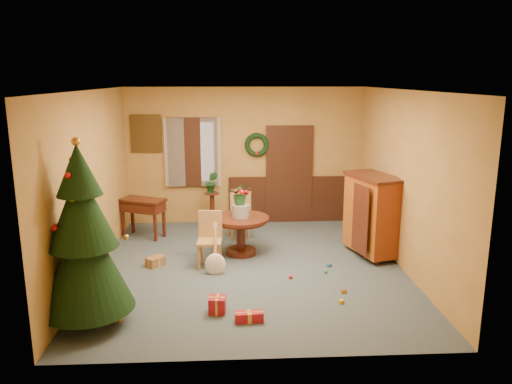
{
  "coord_description": "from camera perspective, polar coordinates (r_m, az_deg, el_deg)",
  "views": [
    {
      "loc": [
        -0.33,
        -7.78,
        3.09
      ],
      "look_at": [
        0.11,
        0.4,
        1.2
      ],
      "focal_mm": 35.0,
      "sensor_mm": 36.0,
      "label": 1
    }
  ],
  "objects": [
    {
      "name": "toy_e",
      "position": [
        7.57,
        9.97,
        -11.14
      ],
      "size": [
        0.09,
        0.07,
        0.05
      ],
      "primitive_type": "cube",
      "rotation": [
        0.0,
        0.0,
        0.33
      ],
      "color": "gold",
      "rests_on": "floor"
    },
    {
      "name": "room_envelope",
      "position": [
        10.69,
        -0.16,
        2.33
      ],
      "size": [
        5.5,
        5.5,
        5.5
      ],
      "color": "#33434B",
      "rests_on": "ground"
    },
    {
      "name": "toy_d",
      "position": [
        7.97,
        3.98,
        -9.66
      ],
      "size": [
        0.06,
        0.06,
        0.06
      ],
      "primitive_type": "sphere",
      "color": "red",
      "rests_on": "floor"
    },
    {
      "name": "toy_c",
      "position": [
        7.25,
        9.71,
        -12.26
      ],
      "size": [
        0.09,
        0.09,
        0.05
      ],
      "primitive_type": "cube",
      "rotation": [
        0.0,
        0.0,
        0.77
      ],
      "color": "gold",
      "rests_on": "floor"
    },
    {
      "name": "plant_stand",
      "position": [
        10.33,
        -5.03,
        -1.67
      ],
      "size": [
        0.3,
        0.3,
        0.79
      ],
      "color": "black",
      "rests_on": "floor"
    },
    {
      "name": "chair_near",
      "position": [
        8.39,
        -5.3,
        -5.12
      ],
      "size": [
        0.42,
        0.42,
        0.92
      ],
      "color": "#8D5E38",
      "rests_on": "floor"
    },
    {
      "name": "toy_a",
      "position": [
        8.51,
        8.36,
        -8.29
      ],
      "size": [
        0.09,
        0.09,
        0.05
      ],
      "primitive_type": "cube",
      "rotation": [
        0.0,
        0.0,
        0.64
      ],
      "color": "#2866AF",
      "rests_on": "floor"
    },
    {
      "name": "gift_c",
      "position": [
        8.61,
        -11.41,
        -7.78
      ],
      "size": [
        0.34,
        0.35,
        0.16
      ],
      "color": "brown",
      "rests_on": "floor"
    },
    {
      "name": "dining_table",
      "position": [
        8.86,
        -1.74,
        -4.17
      ],
      "size": [
        1.0,
        1.0,
        0.69
      ],
      "color": "black",
      "rests_on": "floor"
    },
    {
      "name": "christmas_tree",
      "position": [
        6.56,
        -19.1,
        -5.06
      ],
      "size": [
        1.17,
        1.17,
        2.4
      ],
      "color": "#382111",
      "rests_on": "floor"
    },
    {
      "name": "gift_a",
      "position": [
        6.99,
        -16.21,
        -13.11
      ],
      "size": [
        0.34,
        0.27,
        0.17
      ],
      "color": "brown",
      "rests_on": "floor"
    },
    {
      "name": "gift_d",
      "position": [
        6.66,
        -0.79,
        -14.06
      ],
      "size": [
        0.37,
        0.18,
        0.13
      ],
      "color": "maroon",
      "rests_on": "floor"
    },
    {
      "name": "centerpiece_plant",
      "position": [
        8.7,
        -1.76,
        -0.2
      ],
      "size": [
        0.35,
        0.31,
        0.39
      ],
      "primitive_type": "imported",
      "color": "#1E4C23",
      "rests_on": "urn"
    },
    {
      "name": "stand_plant",
      "position": [
        10.21,
        -5.08,
        1.13
      ],
      "size": [
        0.25,
        0.2,
        0.44
      ],
      "primitive_type": "imported",
      "rotation": [
        0.0,
        0.0,
        -0.05
      ],
      "color": "#19471E",
      "rests_on": "plant_stand"
    },
    {
      "name": "urn",
      "position": [
        8.77,
        -1.75,
        -2.17
      ],
      "size": [
        0.31,
        0.31,
        0.23
      ],
      "primitive_type": "cylinder",
      "color": "slate",
      "rests_on": "dining_table"
    },
    {
      "name": "toy_b",
      "position": [
        8.23,
        7.97,
        -8.98
      ],
      "size": [
        0.06,
        0.06,
        0.06
      ],
      "primitive_type": "sphere",
      "color": "green",
      "rests_on": "floor"
    },
    {
      "name": "sideboard",
      "position": [
        8.94,
        13.14,
        -2.36
      ],
      "size": [
        0.89,
        1.26,
        1.45
      ],
      "color": "#5B110A",
      "rests_on": "floor"
    },
    {
      "name": "chair_far",
      "position": [
        9.73,
        -1.96,
        -2.41
      ],
      "size": [
        0.51,
        0.51,
        0.95
      ],
      "color": "#8D5E38",
      "rests_on": "floor"
    },
    {
      "name": "gift_b",
      "position": [
        6.89,
        -4.44,
        -12.73
      ],
      "size": [
        0.24,
        0.24,
        0.22
      ],
      "color": "maroon",
      "rests_on": "floor"
    },
    {
      "name": "guitar",
      "position": [
        8.02,
        -4.71,
        -6.71
      ],
      "size": [
        0.47,
        0.58,
        0.77
      ],
      "primitive_type": null,
      "rotation": [
        -0.49,
        0.0,
        -0.29
      ],
      "color": "#F3EACA",
      "rests_on": "floor"
    },
    {
      "name": "writing_desk",
      "position": [
        10.03,
        -12.81,
        -1.83
      ],
      "size": [
        0.97,
        0.76,
        0.77
      ],
      "color": "black",
      "rests_on": "floor"
    }
  ]
}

